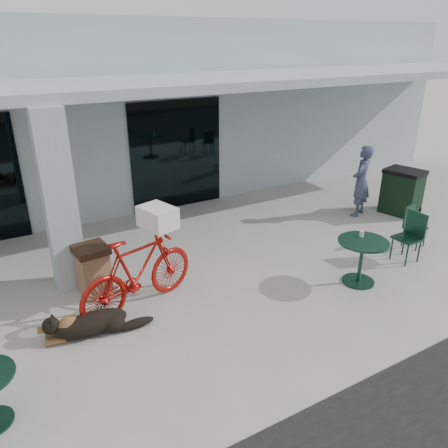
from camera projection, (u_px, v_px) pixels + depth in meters
ground at (206, 327)px, 6.65m from camera, size 80.00×80.00×0.00m
building at (68, 106)px, 12.54m from camera, size 22.00×7.00×4.50m
storefront_glass_right at (177, 155)px, 10.91m from camera, size 2.40×0.06×2.70m
column at (59, 203)px, 7.18m from camera, size 0.50×0.50×3.12m
overhang at (115, 86)px, 8.25m from camera, size 22.00×2.80×0.18m
bicycle at (138, 272)px, 6.91m from camera, size 2.21×1.18×1.28m
laundry_basket at (158, 217)px, 6.89m from camera, size 0.58×0.68×0.34m
dog at (92, 322)px, 6.42m from camera, size 1.27×0.61×0.41m
cup_near_dog at (99, 326)px, 6.61m from camera, size 0.07×0.07×0.09m
cafe_table_far at (361, 262)px, 7.71m from camera, size 1.14×1.14×0.82m
cafe_chair_far_a at (415, 227)px, 9.07m from camera, size 0.47×0.50×0.87m
cafe_chair_far_b at (407, 238)px, 8.45m from camera, size 0.49×0.45×0.98m
person at (361, 181)px, 10.52m from camera, size 0.75×0.66×1.74m
cup_on_table at (362, 234)px, 7.70m from camera, size 0.10×0.10×0.10m
trash_receptacle at (93, 270)px, 7.36m from camera, size 0.58×0.58×0.90m
wheeled_bin at (402, 192)px, 10.77m from camera, size 0.88×1.02×1.11m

